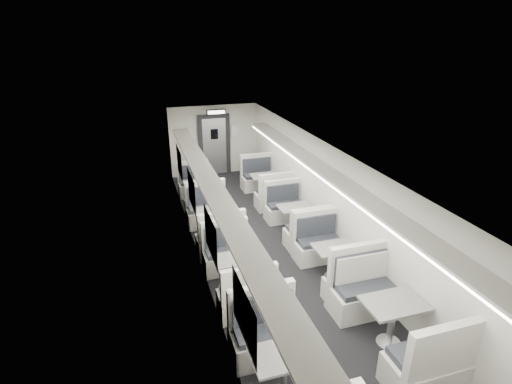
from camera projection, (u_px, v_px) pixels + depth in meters
room at (271, 211)px, 8.42m from camera, size 3.24×12.24×2.64m
booth_left_a at (198, 193)px, 11.57m from camera, size 0.97×1.97×1.05m
booth_left_b at (213, 224)px, 9.65m from camera, size 1.06×2.15×1.15m
booth_left_c at (236, 273)px, 7.74m from camera, size 1.00×2.03×1.08m
booth_left_d at (284, 375)px, 5.43m from camera, size 1.07×2.18×1.17m
booth_right_a at (265, 186)px, 11.98m from camera, size 1.03×2.09×1.12m
booth_right_b at (295, 219)px, 9.95m from camera, size 1.00×2.02×1.08m
booth_right_c at (334, 262)px, 8.09m from camera, size 1.03×2.09×1.12m
booth_right_d at (391, 323)px, 6.35m from camera, size 1.16×2.36×1.26m
passenger at (203, 181)px, 11.36m from camera, size 0.61×0.49×1.47m
window_a at (180, 163)px, 10.97m from camera, size 0.02×1.18×0.84m
window_b at (192, 191)px, 9.02m from camera, size 0.02×1.18×0.84m
window_c at (211, 236)px, 7.08m from camera, size 0.02×1.18×0.84m
window_d at (244, 315)px, 5.13m from camera, size 0.02×1.18×0.84m
luggage_rack_left at (215, 191)px, 7.55m from camera, size 0.46×10.40×0.09m
luggage_rack_right at (333, 178)px, 8.23m from camera, size 0.46×10.40×0.09m
vestibule_door at (214, 145)px, 13.73m from camera, size 1.10×0.13×2.10m
exit_sign at (216, 112)px, 12.83m from camera, size 0.62×0.12×0.16m
wall_notice at (235, 131)px, 13.75m from camera, size 0.32×0.02×0.40m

